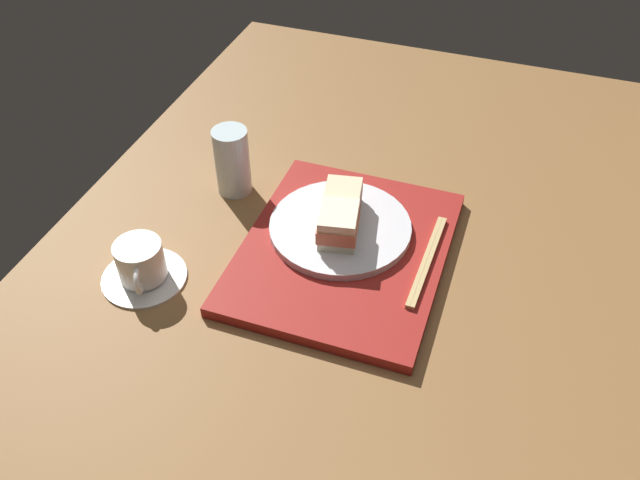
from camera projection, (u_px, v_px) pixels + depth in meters
The scene contains 8 objects.
ground_plane at pixel (358, 244), 112.41cm from camera, with size 140.00×100.00×3.00cm, color brown.
serving_tray at pixel (344, 251), 107.56cm from camera, with size 39.07×31.89×2.02cm, color maroon.
sandwich_plate at pixel (340, 227), 109.33cm from camera, with size 23.39×23.39×1.34cm, color silver.
sandwich_near at pixel (339, 225), 104.69cm from camera, with size 8.79×7.57×5.42cm.
sandwich_far at pixel (343, 201), 109.57cm from camera, with size 8.81×7.30×4.80cm.
chopsticks_pair at pixel (427, 260), 104.11cm from camera, with size 21.13×1.94×0.70cm.
coffee_cup at pixel (141, 265), 102.40cm from camera, with size 13.33×13.33×7.04cm.
drinking_glass at pixel (232, 161), 116.76cm from camera, with size 6.23×6.23×12.51cm, color silver.
Camera 1 is at (-79.31, -21.05, 75.61)cm, focal length 37.30 mm.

